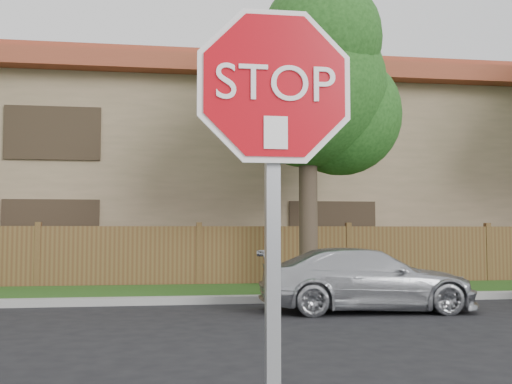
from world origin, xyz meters
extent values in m
cube|color=gray|center=(0.00, 8.15, 0.07)|extent=(70.00, 0.30, 0.15)
cube|color=#1E4714|center=(0.00, 9.80, 0.06)|extent=(70.00, 3.00, 0.12)
cube|color=brown|center=(0.00, 11.40, 0.80)|extent=(70.00, 0.12, 1.60)
cube|color=#867253|center=(0.00, 17.00, 3.00)|extent=(34.00, 8.00, 6.00)
cube|color=brown|center=(0.00, 17.00, 6.25)|extent=(35.20, 9.20, 0.50)
cube|color=brown|center=(0.00, 17.00, 6.85)|extent=(33.00, 5.50, 0.70)
cylinder|color=#382B21|center=(2.50, 9.70, 1.96)|extent=(0.44, 0.44, 3.92)
sphere|color=#1A4013|center=(2.50, 9.70, 4.90)|extent=(3.80, 3.80, 3.80)
sphere|color=#1A4013|center=(3.40, 10.00, 4.34)|extent=(3.00, 3.00, 3.00)
sphere|color=#1A4013|center=(1.70, 9.30, 4.62)|extent=(3.20, 3.20, 3.20)
sphere|color=#1A4013|center=(2.70, 9.10, 5.95)|extent=(2.80, 2.80, 2.80)
cube|color=gray|center=(-0.29, -1.44, 1.25)|extent=(0.06, 0.06, 2.30)
cylinder|color=white|center=(-0.29, -1.50, 2.15)|extent=(1.01, 0.02, 1.01)
cylinder|color=#B40610|center=(-0.29, -1.51, 2.15)|extent=(0.93, 0.02, 0.93)
cube|color=white|center=(-0.29, -1.53, 1.93)|extent=(0.11, 0.00, 0.15)
imported|color=#BBBDC3|center=(2.87, 6.59, 0.58)|extent=(4.09, 1.86, 1.16)
camera|label=1|loc=(-0.76, -4.17, 1.49)|focal=42.00mm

